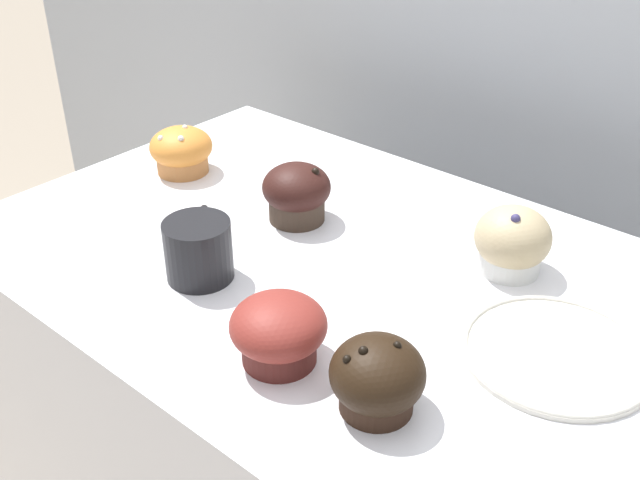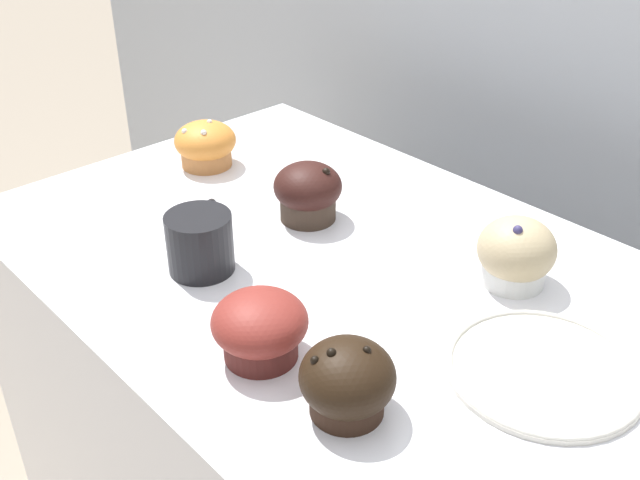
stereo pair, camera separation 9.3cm
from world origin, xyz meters
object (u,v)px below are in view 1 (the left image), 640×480
object	(u,v)px
muffin_back_left	(181,151)
muffin_back_right	(297,193)
muffin_front_left	(377,378)
serving_plate	(556,352)
coffee_cup	(199,248)
muffin_front_right	(512,242)
muffin_front_center	(279,331)

from	to	relation	value
muffin_back_left	muffin_back_right	size ratio (longest dim) A/B	1.03
muffin_back_right	muffin_front_left	size ratio (longest dim) A/B	1.02
muffin_back_right	serving_plate	world-z (taller)	muffin_back_right
muffin_front_left	coffee_cup	xyz separation A→B (m)	(-0.31, 0.04, 0.00)
muffin_front_left	muffin_front_right	size ratio (longest dim) A/B	0.99
muffin_front_left	muffin_back_right	bearing A→B (deg)	143.83
muffin_back_left	coffee_cup	world-z (taller)	same
muffin_front_left	serving_plate	xyz separation A→B (m)	(0.10, 0.19, -0.03)
coffee_cup	serving_plate	xyz separation A→B (m)	(0.41, 0.15, -0.04)
coffee_cup	muffin_back_left	bearing A→B (deg)	143.75
muffin_front_center	serving_plate	distance (m)	0.30
coffee_cup	muffin_front_right	bearing A→B (deg)	42.68
muffin_front_center	serving_plate	xyz separation A→B (m)	(0.22, 0.20, -0.03)
muffin_back_right	muffin_front_left	xyz separation A→B (m)	(0.32, -0.23, -0.00)
muffin_front_right	serving_plate	distance (m)	0.18
muffin_back_right	muffin_front_left	bearing A→B (deg)	-36.17
muffin_back_right	muffin_front_left	world-z (taller)	muffin_back_right
muffin_front_left	muffin_front_center	bearing A→B (deg)	-175.49
muffin_back_right	serving_plate	bearing A→B (deg)	-5.45
muffin_front_left	coffee_cup	size ratio (longest dim) A/B	0.86
muffin_back_left	muffin_front_left	size ratio (longest dim) A/B	1.05
muffin_front_right	serving_plate	world-z (taller)	muffin_front_right
serving_plate	muffin_back_left	bearing A→B (deg)	176.91
coffee_cup	serving_plate	size ratio (longest dim) A/B	0.53
muffin_front_center	serving_plate	bearing A→B (deg)	41.82
coffee_cup	muffin_front_center	bearing A→B (deg)	-15.96
muffin_front_center	muffin_front_left	world-z (taller)	muffin_front_left
muffin_back_left	coffee_cup	bearing A→B (deg)	-36.25
coffee_cup	muffin_back_right	bearing A→B (deg)	91.59
muffin_back_left	serving_plate	world-z (taller)	muffin_back_left
coffee_cup	serving_plate	distance (m)	0.44
muffin_front_right	serving_plate	xyz separation A→B (m)	(0.12, -0.12, -0.04)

